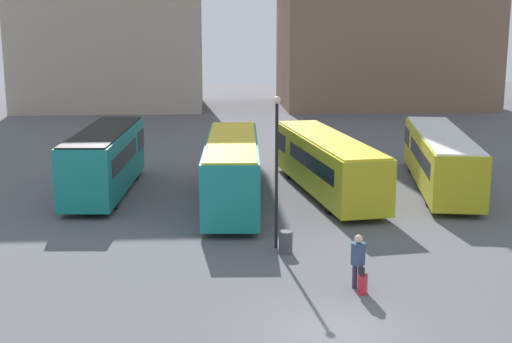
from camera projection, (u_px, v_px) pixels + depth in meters
The scene contains 9 objects.
ground_plane at pixel (331, 333), 20.22m from camera, with size 160.00×160.00×0.00m, color #56565B.
bus_0 at pixel (105, 159), 36.12m from camera, with size 3.09×10.30×3.24m.
bus_1 at pixel (232, 169), 33.95m from camera, with size 2.99×11.62×3.16m.
bus_2 at pixel (326, 162), 36.20m from camera, with size 4.09×12.37×2.91m.
bus_3 at pixel (440, 157), 37.33m from camera, with size 4.53×12.70×2.94m.
traveler at pixel (358, 257), 23.34m from camera, with size 0.61×0.61×1.84m.
suitcase at pixel (363, 284), 23.01m from camera, with size 0.37×0.40×0.95m.
lamp_post_1 at pixel (277, 161), 26.95m from camera, with size 0.28×0.28×5.91m.
trash_bin at pixel (286, 242), 27.04m from camera, with size 0.52×0.52×0.85m.
Camera 1 is at (-3.37, -18.62, 8.74)m, focal length 50.00 mm.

